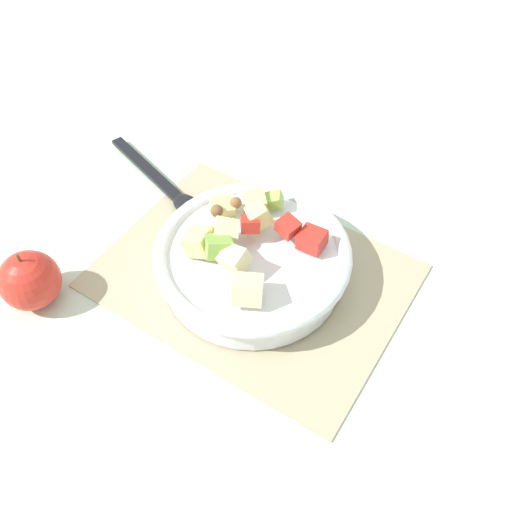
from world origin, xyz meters
name	(u,v)px	position (x,y,z in m)	size (l,w,h in m)	color
ground_plane	(253,276)	(0.00, 0.00, 0.00)	(2.40, 2.40, 0.00)	silver
placemat	(253,275)	(0.00, 0.00, 0.00)	(0.41, 0.31, 0.01)	tan
salad_bowl	(255,257)	(0.00, 0.00, 0.04)	(0.27, 0.27, 0.10)	white
serving_spoon	(168,188)	(0.21, -0.07, 0.01)	(0.24, 0.10, 0.01)	black
whole_apple	(30,280)	(0.23, 0.19, 0.04)	(0.08, 0.08, 0.09)	red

